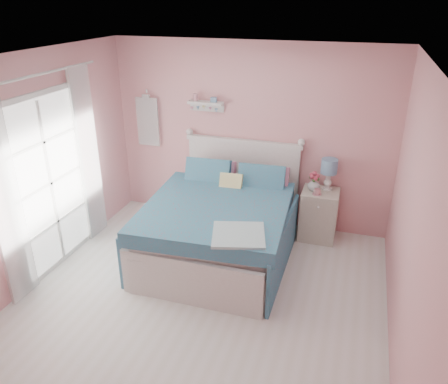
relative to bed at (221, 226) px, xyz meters
The scene contains 13 objects.
floor 1.23m from the bed, 86.30° to the right, with size 4.50×4.50×0.00m, color silver.
room_shell 1.65m from the bed, 86.30° to the right, with size 4.50×4.50×4.50m.
bed is the anchor object (origin of this frame).
nightstand 1.42m from the bed, 35.82° to the left, with size 0.49×0.48×0.71m.
table_lamp 1.64m from the bed, 37.21° to the left, with size 0.22×0.22×0.44m.
vase 1.39m from the bed, 38.82° to the left, with size 0.17×0.17×0.18m, color silver.
teacup 1.36m from the bed, 32.80° to the left, with size 0.09×0.09×0.07m, color pink.
roses 1.43m from the bed, 38.74° to the left, with size 0.14×0.11×0.12m.
wall_shelf 1.76m from the bed, 118.17° to the left, with size 0.50×0.15×0.25m.
hanging_dress 2.05m from the bed, 145.30° to the left, with size 0.34×0.03×0.72m, color white.
french_door 2.14m from the bed, 158.18° to the right, with size 0.04×1.32×2.16m.
curtain_near 2.50m from the bed, 140.84° to the right, with size 0.04×0.40×2.32m, color white.
curtain_far 2.00m from the bed, behind, with size 0.04×0.40×2.32m, color white.
Camera 1 is at (1.46, -3.52, 3.13)m, focal length 35.00 mm.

